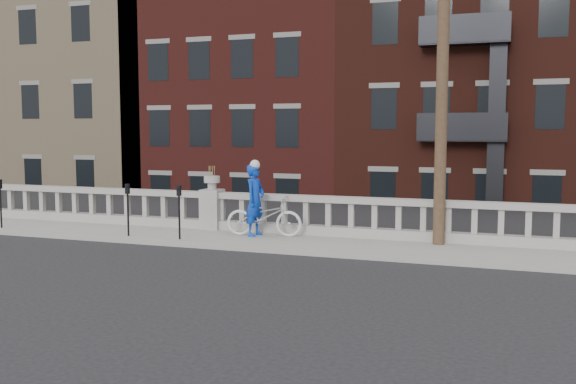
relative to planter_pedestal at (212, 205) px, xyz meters
The scene contains 11 objects.
ground 4.04m from the planter_pedestal, 90.00° to the right, with size 120.00×120.00×0.00m, color black.
sidewalk 1.21m from the planter_pedestal, 90.00° to the right, with size 32.00×2.20×0.15m, color gray.
balustrade 0.19m from the planter_pedestal, ahead, with size 28.00×0.34×1.03m.
planter_pedestal is the anchor object (origin of this frame).
lower_level 19.19m from the planter_pedestal, 88.31° to the left, with size 80.00×44.00×20.80m.
utility_pole 7.61m from the planter_pedestal, ahead, with size 1.60×0.28×10.00m.
parking_meter_c 5.97m from the planter_pedestal, 162.43° to the right, with size 0.10×0.09×1.36m.
parking_meter_d 2.37m from the planter_pedestal, 130.37° to the right, with size 0.10×0.09×1.36m.
parking_meter_e 1.81m from the planter_pedestal, 90.96° to the right, with size 0.10×0.09×1.36m.
bicycle 1.90m from the planter_pedestal, 18.83° to the right, with size 0.69×1.98×1.04m, color silver.
cyclist 1.71m from the planter_pedestal, 22.96° to the right, with size 0.68×0.45×1.86m, color #0B37B2.
Camera 1 is at (7.87, -11.97, 2.92)m, focal length 40.00 mm.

